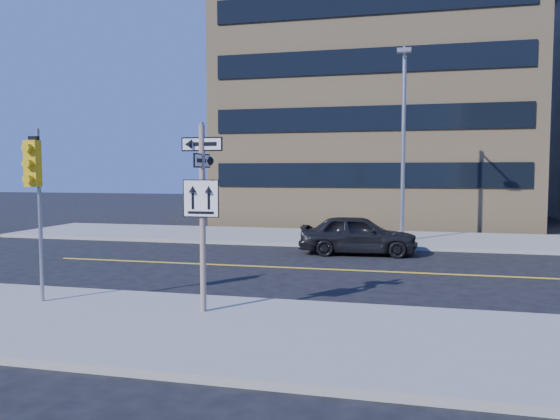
% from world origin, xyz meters
% --- Properties ---
extents(ground, '(120.00, 120.00, 0.00)m').
position_xyz_m(ground, '(0.00, 0.00, 0.00)').
color(ground, black).
rests_on(ground, ground).
extents(sign_pole, '(0.92, 0.92, 4.06)m').
position_xyz_m(sign_pole, '(0.00, -2.51, 2.44)').
color(sign_pole, beige).
rests_on(sign_pole, near_sidewalk).
extents(traffic_signal, '(0.32, 0.45, 4.00)m').
position_xyz_m(traffic_signal, '(-4.00, -2.66, 3.03)').
color(traffic_signal, gray).
rests_on(traffic_signal, near_sidewalk).
extents(parked_car_a, '(2.12, 4.59, 1.52)m').
position_xyz_m(parked_car_a, '(2.40, 7.50, 0.76)').
color(parked_car_a, black).
rests_on(parked_car_a, ground).
extents(streetlight_a, '(0.55, 2.25, 8.00)m').
position_xyz_m(streetlight_a, '(4.00, 10.76, 4.76)').
color(streetlight_a, gray).
rests_on(streetlight_a, far_sidewalk).
extents(building_brick, '(18.00, 18.00, 18.00)m').
position_xyz_m(building_brick, '(2.00, 25.00, 9.00)').
color(building_brick, tan).
rests_on(building_brick, ground).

